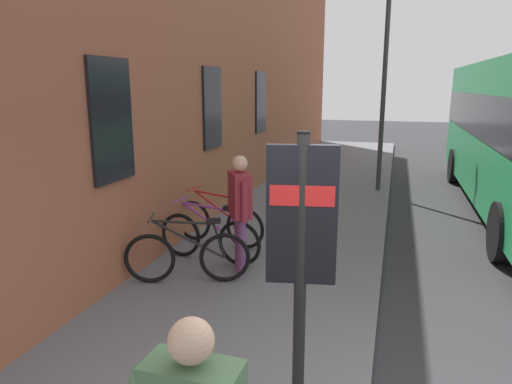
{
  "coord_description": "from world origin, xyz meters",
  "views": [
    {
      "loc": [
        -3.35,
        -0.08,
        2.86
      ],
      "look_at": [
        2.97,
        1.81,
        1.34
      ],
      "focal_mm": 32.95,
      "sensor_mm": 36.0,
      "label": 1
    }
  ],
  "objects_px": {
    "bicycle_leaning_wall": "(188,256)",
    "street_lamp": "(385,73)",
    "pedestrian_near_bus": "(240,202)",
    "transit_info_sign": "(301,234)",
    "bicycle_by_door": "(210,237)",
    "bicycle_under_window": "(219,223)"
  },
  "relations": [
    {
      "from": "bicycle_by_door",
      "to": "pedestrian_near_bus",
      "type": "xyz_separation_m",
      "value": [
        -0.27,
        -0.6,
        0.68
      ]
    },
    {
      "from": "bicycle_under_window",
      "to": "pedestrian_near_bus",
      "type": "xyz_separation_m",
      "value": [
        -1.07,
        -0.75,
        0.68
      ]
    },
    {
      "from": "bicycle_by_door",
      "to": "street_lamp",
      "type": "height_order",
      "value": "street_lamp"
    },
    {
      "from": "bicycle_under_window",
      "to": "street_lamp",
      "type": "xyz_separation_m",
      "value": [
        5.29,
        -2.49,
        2.63
      ]
    },
    {
      "from": "bicycle_under_window",
      "to": "transit_info_sign",
      "type": "height_order",
      "value": "transit_info_sign"
    },
    {
      "from": "bicycle_by_door",
      "to": "street_lamp",
      "type": "relative_size",
      "value": 0.35
    },
    {
      "from": "bicycle_leaning_wall",
      "to": "street_lamp",
      "type": "distance_m",
      "value": 7.78
    },
    {
      "from": "bicycle_leaning_wall",
      "to": "street_lamp",
      "type": "height_order",
      "value": "street_lamp"
    },
    {
      "from": "transit_info_sign",
      "to": "street_lamp",
      "type": "distance_m",
      "value": 9.29
    },
    {
      "from": "bicycle_by_door",
      "to": "transit_info_sign",
      "type": "relative_size",
      "value": 0.74
    },
    {
      "from": "bicycle_leaning_wall",
      "to": "pedestrian_near_bus",
      "type": "height_order",
      "value": "pedestrian_near_bus"
    },
    {
      "from": "bicycle_under_window",
      "to": "transit_info_sign",
      "type": "xyz_separation_m",
      "value": [
        -3.89,
        -2.21,
        1.21
      ]
    },
    {
      "from": "bicycle_leaning_wall",
      "to": "street_lamp",
      "type": "bearing_deg",
      "value": -18.42
    },
    {
      "from": "street_lamp",
      "to": "bicycle_leaning_wall",
      "type": "bearing_deg",
      "value": 161.58
    },
    {
      "from": "transit_info_sign",
      "to": "bicycle_leaning_wall",
      "type": "bearing_deg",
      "value": 42.34
    },
    {
      "from": "bicycle_under_window",
      "to": "pedestrian_near_bus",
      "type": "height_order",
      "value": "pedestrian_near_bus"
    },
    {
      "from": "bicycle_by_door",
      "to": "transit_info_sign",
      "type": "xyz_separation_m",
      "value": [
        -3.09,
        -2.05,
        1.21
      ]
    },
    {
      "from": "street_lamp",
      "to": "transit_info_sign",
      "type": "bearing_deg",
      "value": 178.23
    },
    {
      "from": "bicycle_under_window",
      "to": "pedestrian_near_bus",
      "type": "distance_m",
      "value": 1.48
    },
    {
      "from": "bicycle_by_door",
      "to": "bicycle_under_window",
      "type": "xyz_separation_m",
      "value": [
        0.8,
        0.15,
        0.0
      ]
    },
    {
      "from": "pedestrian_near_bus",
      "to": "street_lamp",
      "type": "xyz_separation_m",
      "value": [
        6.36,
        -1.74,
        1.95
      ]
    },
    {
      "from": "transit_info_sign",
      "to": "street_lamp",
      "type": "relative_size",
      "value": 0.47
    }
  ]
}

